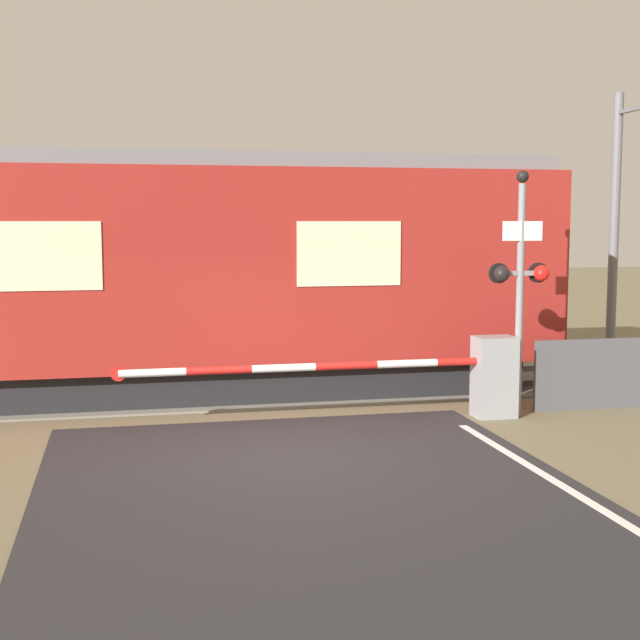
% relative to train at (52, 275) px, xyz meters
% --- Properties ---
extents(ground_plane, '(80.00, 80.00, 0.00)m').
position_rel_train_xyz_m(ground_plane, '(3.08, -4.32, -2.04)').
color(ground_plane, '#6B6047').
extents(track_bed, '(36.00, 3.20, 0.13)m').
position_rel_train_xyz_m(track_bed, '(3.08, 0.00, -2.01)').
color(track_bed, slate).
rests_on(track_bed, ground_plane).
extents(train, '(16.65, 3.09, 3.98)m').
position_rel_train_xyz_m(train, '(0.00, 0.00, 0.00)').
color(train, black).
rests_on(train, ground_plane).
extents(crossing_barrier, '(5.86, 0.44, 1.21)m').
position_rel_train_xyz_m(crossing_barrier, '(6.02, -2.80, -1.39)').
color(crossing_barrier, gray).
rests_on(crossing_barrier, ground_plane).
extents(signal_post, '(0.93, 0.26, 3.65)m').
position_rel_train_xyz_m(signal_post, '(6.87, -2.80, 0.04)').
color(signal_post, gray).
rests_on(signal_post, ground_plane).
extents(catenary_pole, '(0.20, 1.90, 5.55)m').
position_rel_train_xyz_m(catenary_pole, '(11.26, 2.02, 0.88)').
color(catenary_pole, slate).
rests_on(catenary_pole, ground_plane).
extents(roadside_fence, '(2.85, 0.06, 1.10)m').
position_rel_train_xyz_m(roadside_fence, '(8.66, -2.61, -1.49)').
color(roadside_fence, '#4C4C51').
rests_on(roadside_fence, ground_plane).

